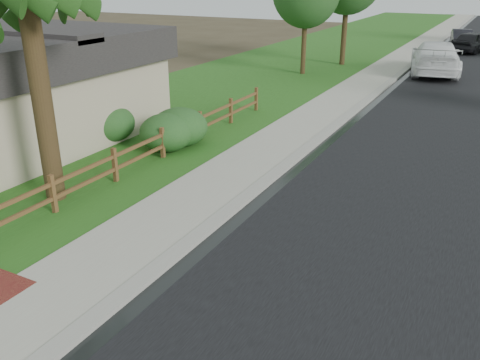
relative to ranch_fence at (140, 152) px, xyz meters
The scene contains 14 objects.
ground 7.37m from the ranch_fence, 60.64° to the right, with size 120.00×120.00×0.00m, color #3D3421.
curb 28.88m from the ranch_fence, 82.04° to the left, with size 0.40×90.00×0.12m, color gray.
wet_gutter 28.94m from the ranch_fence, 81.35° to the left, with size 0.50×90.00×0.00m, color black.
sidewalk 28.73m from the ranch_fence, 84.61° to the left, with size 2.20×90.00×0.10m, color #A19B8C.
grass_strip 28.62m from the ranch_fence, 88.40° to the left, with size 1.60×90.00×0.06m, color #244F16.
lawn_near 28.94m from the ranch_fence, 98.75° to the left, with size 9.00×90.00×0.04m, color #244F16.
ranch_fence is the anchor object (origin of this frame).
white_suv 22.53m from the ranch_fence, 75.14° to the left, with size 2.79×6.87×1.99m, color white.
dark_car_mid 33.61m from the ranch_fence, 77.94° to the left, with size 1.92×4.76×1.62m, color black.
dark_car_far 36.03m from the ranch_fence, 80.46° to the left, with size 1.53×4.38×1.44m, color black.
boulder 1.96m from the ranch_fence, 109.37° to the left, with size 1.19×0.89×0.79m, color brown.
shrub_b 2.02m from the ranch_fence, 100.99° to the left, with size 1.90×1.90×1.33m, color #18441F.
shrub_c 3.45m from the ranch_fence, 147.29° to the left, with size 1.94×1.94×1.40m, color #18441F.
shrub_d 2.69m from the ranch_fence, 96.39° to the left, with size 2.04×2.04×1.39m, color #18441F.
Camera 1 is at (6.24, -5.57, 5.86)m, focal length 38.00 mm.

